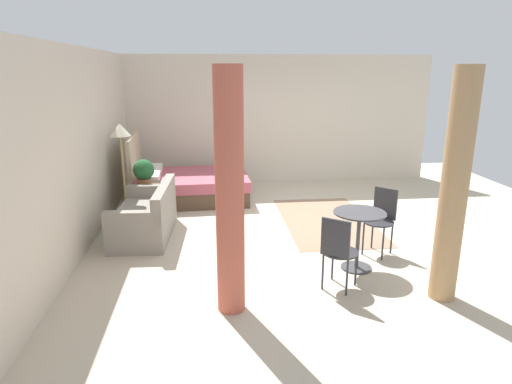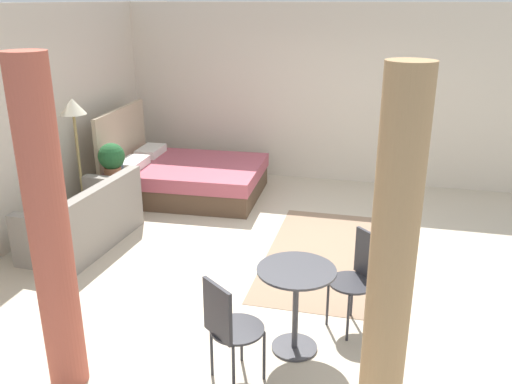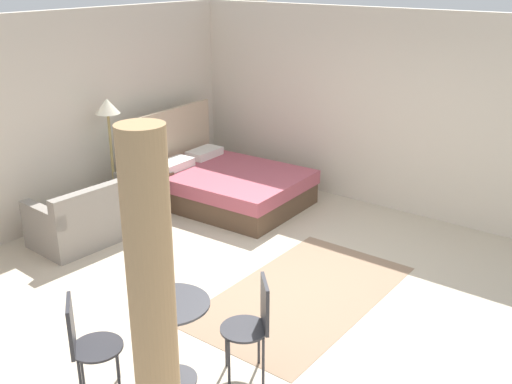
{
  "view_description": "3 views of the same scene",
  "coord_description": "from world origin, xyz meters",
  "px_view_note": "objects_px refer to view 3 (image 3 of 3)",
  "views": [
    {
      "loc": [
        -6.83,
        1.56,
        2.46
      ],
      "look_at": [
        -0.37,
        0.87,
        0.65
      ],
      "focal_mm": 30.86,
      "sensor_mm": 36.0,
      "label": 1
    },
    {
      "loc": [
        -5.65,
        -0.86,
        2.82
      ],
      "look_at": [
        0.17,
        0.56,
        0.65
      ],
      "focal_mm": 37.65,
      "sensor_mm": 36.0,
      "label": 2
    },
    {
      "loc": [
        -4.72,
        -3.34,
        3.3
      ],
      "look_at": [
        0.38,
        0.53,
        0.86
      ],
      "focal_mm": 41.93,
      "sensor_mm": 36.0,
      "label": 3
    }
  ],
  "objects_px": {
    "vase": "(157,166)",
    "floor_lamp": "(108,118)",
    "balcony_table": "(171,327)",
    "cafe_chair_near_couch": "(254,320)",
    "bed": "(225,184)",
    "nightstand": "(155,191)",
    "cafe_chair_near_window": "(85,340)",
    "potted_plant": "(145,158)",
    "couch": "(96,217)"
  },
  "relations": [
    {
      "from": "cafe_chair_near_couch",
      "to": "nightstand",
      "type": "bearing_deg",
      "value": 58.22
    },
    {
      "from": "couch",
      "to": "nightstand",
      "type": "bearing_deg",
      "value": 5.3
    },
    {
      "from": "balcony_table",
      "to": "vase",
      "type": "bearing_deg",
      "value": 47.58
    },
    {
      "from": "couch",
      "to": "cafe_chair_near_couch",
      "type": "distance_m",
      "value": 3.45
    },
    {
      "from": "cafe_chair_near_window",
      "to": "couch",
      "type": "bearing_deg",
      "value": 50.1
    },
    {
      "from": "bed",
      "to": "cafe_chair_near_couch",
      "type": "distance_m",
      "value": 4.01
    },
    {
      "from": "vase",
      "to": "balcony_table",
      "type": "bearing_deg",
      "value": -132.42
    },
    {
      "from": "nightstand",
      "to": "floor_lamp",
      "type": "relative_size",
      "value": 0.32
    },
    {
      "from": "floor_lamp",
      "to": "balcony_table",
      "type": "xyz_separation_m",
      "value": [
        -2.13,
        -3.23,
        -0.85
      ]
    },
    {
      "from": "bed",
      "to": "cafe_chair_near_window",
      "type": "height_order",
      "value": "bed"
    },
    {
      "from": "couch",
      "to": "bed",
      "type": "bearing_deg",
      "value": -15.72
    },
    {
      "from": "potted_plant",
      "to": "cafe_chair_near_couch",
      "type": "xyz_separation_m",
      "value": [
        -2.01,
        -3.45,
        -0.24
      ]
    },
    {
      "from": "potted_plant",
      "to": "vase",
      "type": "relative_size",
      "value": 3.0
    },
    {
      "from": "potted_plant",
      "to": "vase",
      "type": "xyz_separation_m",
      "value": [
        0.22,
        0.0,
        -0.17
      ]
    },
    {
      "from": "couch",
      "to": "floor_lamp",
      "type": "height_order",
      "value": "floor_lamp"
    },
    {
      "from": "potted_plant",
      "to": "vase",
      "type": "bearing_deg",
      "value": 1.19
    },
    {
      "from": "potted_plant",
      "to": "balcony_table",
      "type": "xyz_separation_m",
      "value": [
        -2.49,
        -2.96,
        -0.25
      ]
    },
    {
      "from": "couch",
      "to": "cafe_chair_near_couch",
      "type": "height_order",
      "value": "cafe_chair_near_couch"
    },
    {
      "from": "floor_lamp",
      "to": "cafe_chair_near_couch",
      "type": "height_order",
      "value": "floor_lamp"
    },
    {
      "from": "couch",
      "to": "nightstand",
      "type": "relative_size",
      "value": 2.99
    },
    {
      "from": "cafe_chair_near_couch",
      "to": "cafe_chair_near_window",
      "type": "bearing_deg",
      "value": 138.12
    },
    {
      "from": "potted_plant",
      "to": "floor_lamp",
      "type": "bearing_deg",
      "value": 143.48
    },
    {
      "from": "nightstand",
      "to": "vase",
      "type": "relative_size",
      "value": 3.46
    },
    {
      "from": "bed",
      "to": "couch",
      "type": "height_order",
      "value": "bed"
    },
    {
      "from": "couch",
      "to": "potted_plant",
      "type": "xyz_separation_m",
      "value": [
        1.03,
        0.15,
        0.5
      ]
    },
    {
      "from": "vase",
      "to": "balcony_table",
      "type": "relative_size",
      "value": 0.2
    },
    {
      "from": "bed",
      "to": "floor_lamp",
      "type": "bearing_deg",
      "value": 142.7
    },
    {
      "from": "nightstand",
      "to": "vase",
      "type": "xyz_separation_m",
      "value": [
        0.12,
        0.05,
        0.34
      ]
    },
    {
      "from": "vase",
      "to": "cafe_chair_near_window",
      "type": "relative_size",
      "value": 0.17
    },
    {
      "from": "nightstand",
      "to": "vase",
      "type": "distance_m",
      "value": 0.37
    },
    {
      "from": "potted_plant",
      "to": "vase",
      "type": "distance_m",
      "value": 0.28
    },
    {
      "from": "vase",
      "to": "balcony_table",
      "type": "xyz_separation_m",
      "value": [
        -2.71,
        -2.96,
        -0.08
      ]
    },
    {
      "from": "vase",
      "to": "floor_lamp",
      "type": "height_order",
      "value": "floor_lamp"
    },
    {
      "from": "potted_plant",
      "to": "balcony_table",
      "type": "height_order",
      "value": "potted_plant"
    },
    {
      "from": "vase",
      "to": "balcony_table",
      "type": "distance_m",
      "value": 4.02
    },
    {
      "from": "nightstand",
      "to": "potted_plant",
      "type": "height_order",
      "value": "potted_plant"
    },
    {
      "from": "couch",
      "to": "cafe_chair_near_window",
      "type": "xyz_separation_m",
      "value": [
        -2.0,
        -2.39,
        0.25
      ]
    },
    {
      "from": "nightstand",
      "to": "balcony_table",
      "type": "xyz_separation_m",
      "value": [
        -2.59,
        -2.92,
        0.26
      ]
    },
    {
      "from": "balcony_table",
      "to": "cafe_chair_near_couch",
      "type": "height_order",
      "value": "cafe_chair_near_couch"
    },
    {
      "from": "vase",
      "to": "floor_lamp",
      "type": "bearing_deg",
      "value": 155.63
    },
    {
      "from": "vase",
      "to": "cafe_chair_near_window",
      "type": "height_order",
      "value": "cafe_chair_near_window"
    },
    {
      "from": "floor_lamp",
      "to": "cafe_chair_near_window",
      "type": "bearing_deg",
      "value": -133.54
    },
    {
      "from": "nightstand",
      "to": "potted_plant",
      "type": "relative_size",
      "value": 1.16
    },
    {
      "from": "couch",
      "to": "balcony_table",
      "type": "height_order",
      "value": "couch"
    },
    {
      "from": "bed",
      "to": "balcony_table",
      "type": "distance_m",
      "value": 4.08
    },
    {
      "from": "potted_plant",
      "to": "cafe_chair_near_couch",
      "type": "bearing_deg",
      "value": -120.25
    },
    {
      "from": "potted_plant",
      "to": "couch",
      "type": "bearing_deg",
      "value": -171.92
    },
    {
      "from": "potted_plant",
      "to": "floor_lamp",
      "type": "distance_m",
      "value": 0.75
    },
    {
      "from": "couch",
      "to": "vase",
      "type": "height_order",
      "value": "couch"
    },
    {
      "from": "bed",
      "to": "cafe_chair_near_window",
      "type": "relative_size",
      "value": 2.49
    }
  ]
}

